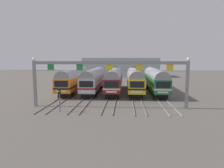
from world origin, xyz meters
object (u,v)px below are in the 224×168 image
object	(u,v)px
commuter_train_orange	(75,79)
commuter_train_stainless	(94,79)
commuter_train_maroon	(114,79)
catenary_gantry	(109,70)
yard_signal_mast	(59,96)
commuter_train_yellow	(135,79)
commuter_train_green	(155,79)

from	to	relation	value
commuter_train_orange	commuter_train_stainless	world-z (taller)	same
commuter_train_maroon	catenary_gantry	size ratio (longest dim) A/B	0.83
catenary_gantry	yard_signal_mast	distance (m)	7.50
commuter_train_orange	commuter_train_yellow	world-z (taller)	commuter_train_yellow
yard_signal_mast	commuter_train_yellow	bearing A→B (deg)	57.85
catenary_gantry	yard_signal_mast	size ratio (longest dim) A/B	7.17
commuter_train_yellow	commuter_train_orange	bearing A→B (deg)	-179.98
catenary_gantry	commuter_train_maroon	bearing A→B (deg)	90.00
yard_signal_mast	commuter_train_green	bearing A→B (deg)	48.65
catenary_gantry	commuter_train_stainless	bearing A→B (deg)	106.97
commuter_train_yellow	catenary_gantry	distance (m)	14.34
commuter_train_maroon	commuter_train_yellow	size ratio (longest dim) A/B	1.00
commuter_train_green	yard_signal_mast	world-z (taller)	commuter_train_green
commuter_train_orange	commuter_train_stainless	bearing A→B (deg)	0.00
commuter_train_stainless	catenary_gantry	bearing A→B (deg)	-73.03
commuter_train_stainless	commuter_train_yellow	bearing A→B (deg)	0.03
commuter_train_orange	yard_signal_mast	distance (m)	16.52
commuter_train_stainless	yard_signal_mast	xyz separation A→B (m)	(-2.06, -16.38, -0.57)
commuter_train_orange	commuter_train_maroon	bearing A→B (deg)	0.03
commuter_train_orange	commuter_train_green	world-z (taller)	same
commuter_train_maroon	yard_signal_mast	size ratio (longest dim) A/B	5.97
commuter_train_orange	catenary_gantry	bearing A→B (deg)	-58.60
yard_signal_mast	commuter_train_maroon	bearing A→B (deg)	69.34
commuter_train_green	catenary_gantry	bearing A→B (deg)	-121.40
commuter_train_maroon	commuter_train_green	xyz separation A→B (m)	(8.24, -0.00, -0.00)
commuter_train_maroon	commuter_train_stainless	bearing A→B (deg)	-179.94
commuter_train_orange	commuter_train_stainless	size ratio (longest dim) A/B	1.00
commuter_train_yellow	yard_signal_mast	distance (m)	19.36
commuter_train_stainless	commuter_train_yellow	distance (m)	8.24
yard_signal_mast	catenary_gantry	bearing A→B (deg)	25.02
commuter_train_orange	commuter_train_green	bearing A→B (deg)	0.00
commuter_train_stainless	yard_signal_mast	world-z (taller)	commuter_train_stainless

